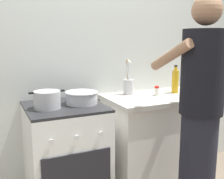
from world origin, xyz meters
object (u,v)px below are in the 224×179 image
Objects in this scene: stove_range at (66,159)px; mixing_bowl at (82,97)px; person at (200,119)px; utensil_crock at (129,85)px; spice_bottle at (157,91)px; oil_bottle at (175,81)px; pot at (47,100)px.

stove_range is 0.52m from mixing_bowl.
mixing_bowl is at bearing 137.23° from person.
utensil_crock is 0.27m from spice_bottle.
oil_bottle is 0.16× the size of person.
person is at bearing -42.77° from mixing_bowl.
stove_range is 1.10m from person.
utensil_crock is (0.80, 0.21, 0.02)m from pot.
person is (0.14, -0.79, -0.13)m from utensil_crock.
stove_range is 2.71× the size of utensil_crock.
stove_range is 10.18× the size of spice_bottle.
mixing_bowl is at bearing -161.46° from utensil_crock.
mixing_bowl reaches higher than spice_bottle.
oil_bottle is 0.74m from person.
mixing_bowl is 0.80× the size of utensil_crock.
person is at bearing -114.14° from oil_bottle.
person is (0.95, -0.58, -0.11)m from pot.
pot is 2.99× the size of spice_bottle.
stove_range is 3.38× the size of mixing_bowl.
person reaches higher than stove_range.
oil_bottle is at bearing 7.93° from spice_bottle.
mixing_bowl is at bearing -178.76° from spice_bottle.
pot is at bearing -164.12° from stove_range.
oil_bottle is (1.24, 0.08, 0.05)m from pot.
pot is 0.80× the size of utensil_crock.
utensil_crock reaches higher than oil_bottle.
spice_bottle is 0.64m from person.
utensil_crock is 0.82m from person.
stove_range is at bearing -179.47° from spice_bottle.
spice_bottle is (0.73, 0.02, -0.01)m from mixing_bowl.
person reaches higher than pot.
oil_bottle is (0.96, 0.05, 0.06)m from mixing_bowl.
oil_bottle reaches higher than stove_range.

